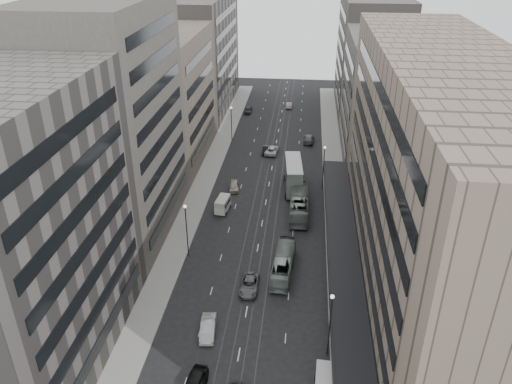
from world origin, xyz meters
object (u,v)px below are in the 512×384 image
at_px(panel_van, 223,204).
at_px(sedan_2, 249,285).
at_px(bus_far, 299,203).
at_px(sedan_1, 208,328).
at_px(double_decker, 293,175).
at_px(vw_microbus, 324,384).
at_px(bus_near, 283,263).

distance_m(panel_van, sedan_2, 20.88).
xyz_separation_m(bus_far, sedan_1, (-9.72, -29.10, -0.94)).
relative_size(bus_far, double_decker, 1.23).
xyz_separation_m(bus_far, sedan_2, (-5.88, -20.68, -1.01)).
distance_m(bus_far, double_decker, 8.41).
bearing_deg(panel_van, vw_microbus, -58.69).
xyz_separation_m(bus_near, sedan_1, (-8.02, -12.55, -0.68)).
bearing_deg(sedan_2, bus_near, 44.53).
bearing_deg(bus_far, sedan_2, 73.70).
height_order(bus_far, sedan_2, bus_far).
xyz_separation_m(bus_near, vw_microbus, (5.16, -19.81, -0.12)).
xyz_separation_m(bus_far, double_decker, (-1.30, 8.23, 1.18)).
height_order(bus_far, double_decker, double_decker).
height_order(bus_far, sedan_1, bus_far).
relative_size(double_decker, sedan_1, 2.13).
bearing_deg(sedan_1, double_decker, 71.48).
bearing_deg(panel_van, double_decker, 45.95).
distance_m(bus_far, vw_microbus, 36.53).
xyz_separation_m(vw_microbus, panel_van, (-16.05, 35.45, 0.03)).
distance_m(bus_near, panel_van, 19.05).
xyz_separation_m(sedan_1, sedan_2, (3.84, 8.43, -0.07)).
distance_m(bus_far, panel_van, 12.63).
relative_size(bus_far, panel_van, 3.00).
bearing_deg(sedan_1, sedan_2, 59.70).
relative_size(panel_van, sedan_2, 0.81).
bearing_deg(bus_near, bus_far, -92.03).
xyz_separation_m(bus_near, sedan_2, (-4.18, -4.13, -0.75)).
height_order(panel_van, sedan_2, panel_van).
distance_m(bus_near, sedan_1, 14.91).
height_order(panel_van, sedan_1, panel_van).
height_order(double_decker, vw_microbus, double_decker).
height_order(vw_microbus, sedan_1, vw_microbus).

